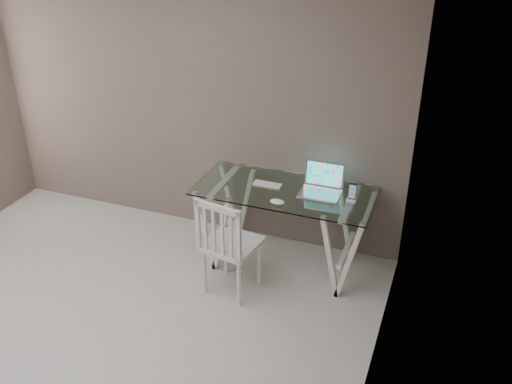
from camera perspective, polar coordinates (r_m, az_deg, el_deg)
desk at (r=4.94m, az=2.86°, el=-3.52°), size 1.50×0.70×0.75m
chair at (r=4.53m, az=-2.95°, el=-5.08°), size 0.47×0.47×0.90m
laptop at (r=4.73m, az=6.59°, el=0.65°), size 0.34×0.28×0.24m
keyboard at (r=4.83m, az=1.13°, el=0.75°), size 0.26×0.11×0.01m
mouse at (r=4.54m, az=2.13°, el=-0.99°), size 0.12×0.07×0.04m
phone_dock at (r=4.64m, az=9.56°, el=-0.43°), size 0.08×0.08×0.14m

